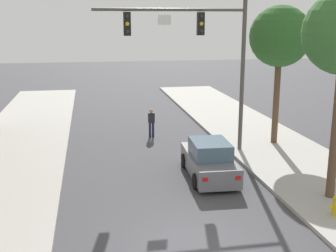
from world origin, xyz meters
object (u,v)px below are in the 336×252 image
Objects in this scene: traffic_signal_mast at (202,45)px; street_tree_second at (280,37)px; car_lead_grey at (209,161)px; fire_hydrant at (336,205)px; pedestrian_crossing_road at (151,121)px.

traffic_signal_mast is 4.38m from street_tree_second.
car_lead_grey is 5.62m from fire_hydrant.
street_tree_second is at bearing 79.15° from fire_hydrant.
traffic_signal_mast is 4.57× the size of pedestrian_crossing_road.
car_lead_grey is 7.95m from street_tree_second.
traffic_signal_mast is 9.66m from fire_hydrant.
street_tree_second reaches higher than car_lead_grey.
street_tree_second is (6.18, -2.81, 4.74)m from pedestrian_crossing_road.
car_lead_grey is 0.61× the size of street_tree_second.
traffic_signal_mast is 1.74× the size of car_lead_grey.
traffic_signal_mast is 5.67m from car_lead_grey.
traffic_signal_mast reaches higher than pedestrian_crossing_road.
street_tree_second is at bearing -24.45° from pedestrian_crossing_road.
fire_hydrant is at bearing -68.80° from pedestrian_crossing_road.
traffic_signal_mast is 10.42× the size of fire_hydrant.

